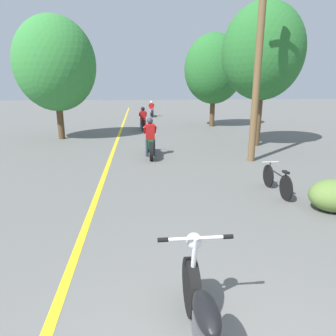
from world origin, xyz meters
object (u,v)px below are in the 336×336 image
at_px(utility_pole, 259,56).
at_px(roadside_tree_right_near, 263,52).
at_px(roadside_tree_right_far, 214,69).
at_px(motorcycle_foreground, 205,328).
at_px(motorcycle_rider_far, 152,111).
at_px(bicycle_parked, 277,180).
at_px(motorcycle_rider_mid, 143,121).
at_px(motorcycle_rider_lead, 150,142).
at_px(roadside_tree_left, 55,64).

relative_size(utility_pole, roadside_tree_right_near, 1.16).
bearing_deg(roadside_tree_right_far, utility_pole, -95.49).
xyz_separation_m(utility_pole, roadside_tree_right_near, (1.30, 2.83, 0.42)).
height_order(motorcycle_foreground, motorcycle_rider_far, motorcycle_rider_far).
xyz_separation_m(utility_pole, motorcycle_rider_far, (-2.79, 16.91, -3.07)).
distance_m(utility_pole, motorcycle_rider_far, 17.41).
bearing_deg(bicycle_parked, motorcycle_rider_mid, 104.74).
distance_m(motorcycle_foreground, bicycle_parked, 5.40).
distance_m(motorcycle_foreground, motorcycle_rider_lead, 9.06).
distance_m(roadside_tree_right_near, motorcycle_rider_mid, 8.30).
bearing_deg(bicycle_parked, roadside_tree_right_near, 72.79).
distance_m(roadside_tree_right_far, motorcycle_foreground, 18.43).
relative_size(roadside_tree_right_far, bicycle_parked, 3.69).
height_order(roadside_tree_right_near, roadside_tree_right_far, roadside_tree_right_near).
height_order(roadside_tree_left, motorcycle_rider_lead, roadside_tree_left).
relative_size(roadside_tree_right_near, motorcycle_rider_far, 2.76).
xyz_separation_m(roadside_tree_right_near, roadside_tree_right_far, (-0.37, 6.85, -0.33)).
relative_size(roadside_tree_right_far, motorcycle_rider_mid, 2.89).
height_order(roadside_tree_left, bicycle_parked, roadside_tree_left).
bearing_deg(motorcycle_rider_far, utility_pole, -80.63).
bearing_deg(roadside_tree_left, roadside_tree_right_far, 24.92).
relative_size(motorcycle_foreground, bicycle_parked, 1.38).
height_order(utility_pole, roadside_tree_right_near, utility_pole).
bearing_deg(motorcycle_foreground, roadside_tree_right_near, 66.08).
xyz_separation_m(roadside_tree_right_far, motorcycle_foreground, (-4.40, -17.60, -3.24)).
bearing_deg(roadside_tree_right_near, motorcycle_rider_mid, 131.64).
relative_size(roadside_tree_right_near, motorcycle_foreground, 2.74).
relative_size(roadside_tree_left, motorcycle_foreground, 2.68).
height_order(utility_pole, motorcycle_rider_mid, utility_pole).
bearing_deg(motorcycle_rider_lead, motorcycle_foreground, -89.25).
bearing_deg(utility_pole, motorcycle_rider_far, 99.37).
relative_size(motorcycle_rider_lead, motorcycle_rider_far, 0.99).
relative_size(utility_pole, bicycle_parked, 4.38).
relative_size(motorcycle_rider_lead, bicycle_parked, 1.36).
height_order(utility_pole, roadside_tree_right_far, utility_pole).
distance_m(roadside_tree_right_near, roadside_tree_left, 9.65).
bearing_deg(bicycle_parked, roadside_tree_right_far, 83.25).
height_order(roadside_tree_right_near, bicycle_parked, roadside_tree_right_near).
xyz_separation_m(utility_pole, motorcycle_foreground, (-3.47, -7.91, -3.15)).
bearing_deg(roadside_tree_left, roadside_tree_right_near, -16.42).
bearing_deg(roadside_tree_right_near, roadside_tree_left, 163.58).
bearing_deg(bicycle_parked, utility_pole, 79.64).
bearing_deg(roadside_tree_left, motorcycle_foreground, -71.62).
xyz_separation_m(roadside_tree_right_near, motorcycle_rider_lead, (-4.89, -1.69, -3.45)).
height_order(motorcycle_foreground, motorcycle_rider_lead, motorcycle_rider_lead).
xyz_separation_m(roadside_tree_right_near, motorcycle_foreground, (-4.77, -10.75, -3.57)).
bearing_deg(utility_pole, roadside_tree_right_far, 84.51).
bearing_deg(motorcycle_foreground, motorcycle_rider_lead, 90.75).
xyz_separation_m(roadside_tree_right_near, roadside_tree_left, (-9.25, 2.73, -0.36)).
bearing_deg(roadside_tree_right_near, motorcycle_rider_far, 106.20).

